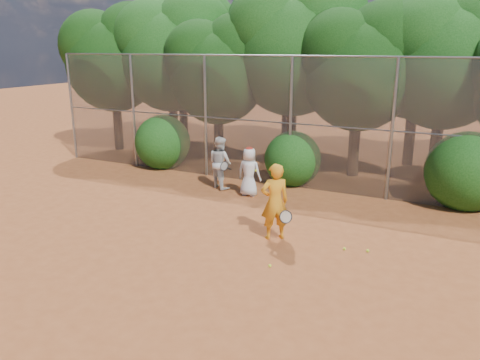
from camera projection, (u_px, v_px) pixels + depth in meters
The scene contains 20 objects.
ground at pixel (230, 271), 9.24m from camera, with size 80.00×80.00×0.00m, color #954921.
fence_back at pixel (318, 124), 13.90m from camera, with size 20.05×0.09×4.03m.
tree_0 at pixel (115, 55), 19.09m from camera, with size 4.38×3.81×6.00m.
tree_1 at pixel (172, 49), 18.40m from camera, with size 4.64×4.03×6.35m.
tree_2 at pixel (220, 66), 16.89m from camera, with size 3.99×3.47×5.47m.
tree_3 at pixel (295, 42), 16.47m from camera, with size 4.89×4.26×6.70m.
tree_4 at pixel (362, 63), 15.07m from camera, with size 4.19×3.64×5.73m.
tree_5 at pixel (448, 54), 14.62m from camera, with size 4.51×3.92×6.17m.
tree_9 at pixel (183, 44), 20.76m from camera, with size 4.83×4.20×6.62m.
tree_10 at pixel (291, 37), 18.73m from camera, with size 5.15×4.48×7.06m.
tree_11 at pixel (420, 49), 16.39m from camera, with size 4.64×4.03×6.35m.
bush_0 at pixel (163, 140), 16.94m from camera, with size 2.00×2.00×2.00m, color #144511.
bush_1 at pixel (293, 156), 14.85m from camera, with size 1.80×1.80×1.80m, color #144511.
bush_2 at pixel (467, 168), 12.67m from camera, with size 2.20×2.20×2.20m, color #144511.
player_yellow at pixel (275, 202), 10.57m from camera, with size 0.89×0.73×1.78m.
player_teen at pixel (249, 172), 13.70m from camera, with size 0.72×0.47×1.47m.
player_white at pixel (220, 162), 14.45m from camera, with size 0.97×0.89×1.62m.
ball_0 at pixel (368, 251), 10.07m from camera, with size 0.07×0.07×0.07m, color #D2F22C.
ball_1 at pixel (344, 249), 10.16m from camera, with size 0.07×0.07×0.07m, color #D2F22C.
ball_3 at pixel (270, 266), 9.38m from camera, with size 0.07×0.07×0.07m, color #D2F22C.
Camera 1 is at (3.89, -7.43, 4.29)m, focal length 35.00 mm.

